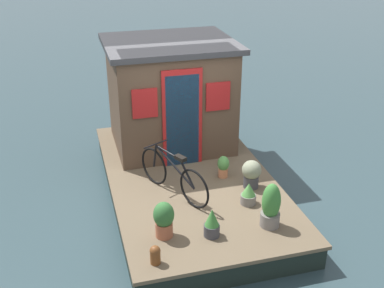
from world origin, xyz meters
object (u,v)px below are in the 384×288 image
(potted_plant_basil, at_px, (251,173))
(potted_plant_geranium, at_px, (223,166))
(potted_plant_succulent, at_px, (212,223))
(mooring_bollard, at_px, (155,254))
(potted_plant_mint, at_px, (271,207))
(bicycle, at_px, (173,175))
(houseboat_cabin, at_px, (170,94))
(potted_plant_rosemary, at_px, (248,194))
(potted_plant_sage, at_px, (164,219))

(potted_plant_basil, bearing_deg, potted_plant_geranium, 36.79)
(potted_plant_succulent, xyz_separation_m, potted_plant_geranium, (1.57, -0.71, 0.00))
(mooring_bollard, bearing_deg, potted_plant_mint, -77.88)
(bicycle, bearing_deg, potted_plant_mint, -136.40)
(potted_plant_geranium, bearing_deg, potted_plant_succulent, 155.83)
(houseboat_cabin, height_order, potted_plant_basil, houseboat_cabin)
(potted_plant_basil, xyz_separation_m, potted_plant_rosemary, (-0.47, 0.23, -0.09))
(potted_plant_succulent, bearing_deg, potted_plant_rosemary, -51.31)
(potted_plant_rosemary, distance_m, potted_plant_geranium, 0.93)
(bicycle, bearing_deg, potted_plant_rosemary, -118.26)
(potted_plant_rosemary, bearing_deg, potted_plant_geranium, 6.67)
(bicycle, distance_m, potted_plant_basil, 1.32)
(bicycle, xyz_separation_m, potted_plant_sage, (-1.06, 0.39, -0.08))
(bicycle, relative_size, potted_plant_succulent, 3.38)
(potted_plant_succulent, bearing_deg, potted_plant_basil, -43.07)
(potted_plant_rosemary, height_order, mooring_bollard, potted_plant_rosemary)
(potted_plant_basil, relative_size, potted_plant_succulent, 1.11)
(potted_plant_rosemary, bearing_deg, houseboat_cabin, 14.95)
(houseboat_cabin, height_order, bicycle, houseboat_cabin)
(potted_plant_mint, xyz_separation_m, mooring_bollard, (-0.39, 1.79, -0.18))
(bicycle, xyz_separation_m, potted_plant_geranium, (0.34, -0.97, -0.15))
(houseboat_cabin, distance_m, potted_plant_mint, 3.31)
(houseboat_cabin, xyz_separation_m, mooring_bollard, (-3.52, 1.04, -0.90))
(potted_plant_sage, height_order, mooring_bollard, potted_plant_sage)
(potted_plant_rosemary, height_order, potted_plant_geranium, potted_plant_geranium)
(bicycle, xyz_separation_m, potted_plant_succulent, (-1.23, -0.27, -0.16))
(houseboat_cabin, height_order, potted_plant_geranium, houseboat_cabin)
(potted_plant_mint, xyz_separation_m, potted_plant_geranium, (1.56, 0.19, -0.11))
(potted_plant_basil, distance_m, potted_plant_mint, 1.12)
(potted_plant_mint, distance_m, mooring_bollard, 1.84)
(bicycle, distance_m, potted_plant_sage, 1.13)
(bicycle, relative_size, mooring_bollard, 5.49)
(potted_plant_sage, distance_m, potted_plant_mint, 1.56)
(bicycle, bearing_deg, mooring_bollard, 158.61)
(potted_plant_mint, relative_size, potted_plant_geranium, 1.77)
(bicycle, distance_m, potted_plant_rosemary, 1.24)
(potted_plant_rosemary, relative_size, mooring_bollard, 1.35)
(potted_plant_basil, height_order, potted_plant_mint, potted_plant_mint)
(bicycle, distance_m, potted_plant_succulent, 1.27)
(potted_plant_mint, distance_m, potted_plant_geranium, 1.58)
(houseboat_cabin, height_order, potted_plant_sage, houseboat_cabin)
(mooring_bollard, bearing_deg, bicycle, -21.39)
(potted_plant_succulent, bearing_deg, potted_plant_geranium, -24.17)
(potted_plant_geranium, bearing_deg, potted_plant_rosemary, -173.33)
(bicycle, height_order, potted_plant_basil, bicycle)
(potted_plant_basil, height_order, potted_plant_rosemary, potted_plant_basil)
(potted_plant_rosemary, bearing_deg, potted_plant_mint, -172.41)
(houseboat_cabin, relative_size, potted_plant_sage, 4.31)
(bicycle, bearing_deg, potted_plant_geranium, -70.68)
(bicycle, bearing_deg, potted_plant_sage, 159.82)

